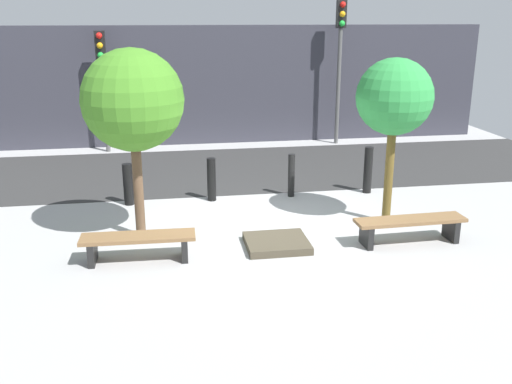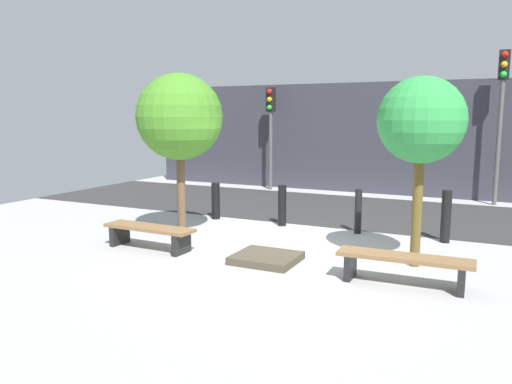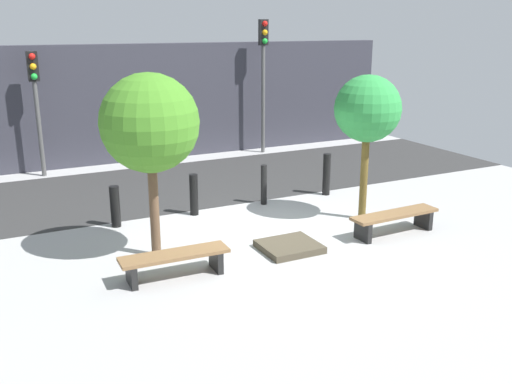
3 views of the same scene
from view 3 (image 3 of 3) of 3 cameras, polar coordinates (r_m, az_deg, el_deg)
name	(u,v)px [view 3 (image 3 of 3)]	position (r m, az deg, el deg)	size (l,w,h in m)	color
ground_plane	(267,234)	(11.46, 1.10, -4.26)	(18.00, 18.00, 0.00)	#A1A1A1
road_strip	(192,183)	(15.21, -6.41, 0.93)	(18.00, 4.47, 0.01)	#2E2E2E
building_facade	(152,102)	(18.01, -10.35, 8.84)	(16.20, 0.50, 3.49)	#33333D
bench_left	(175,260)	(9.56, -8.13, -6.72)	(1.82, 0.52, 0.43)	black
bench_right	(395,218)	(11.71, 13.69, -2.58)	(1.94, 0.49, 0.45)	black
planter_bed	(289,247)	(10.69, 3.36, -5.47)	(1.05, 0.95, 0.13)	#463E30
tree_behind_left_bench	(150,124)	(9.95, -10.58, 6.71)	(1.72, 1.72, 3.29)	brown
tree_behind_right_bench	(368,110)	(12.04, 11.10, 8.06)	(1.38, 1.38, 3.08)	brown
bollard_far_left	(115,207)	(12.11, -13.91, -1.42)	(0.20, 0.20, 0.87)	black
bollard_left	(194,195)	(12.56, -6.23, -0.26)	(0.18, 0.18, 0.92)	black
bollard_center	(264,185)	(13.22, 0.79, 0.74)	(0.14, 0.14, 0.94)	black
bollard_right	(327,174)	(14.06, 7.07, 1.76)	(0.19, 0.19, 1.03)	black
traffic_light_west	(35,91)	(16.48, -21.20, 9.41)	(0.28, 0.27, 3.37)	#505050
traffic_light_mid_west	(263,63)	(18.38, 0.75, 12.76)	(0.28, 0.27, 4.19)	#515151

